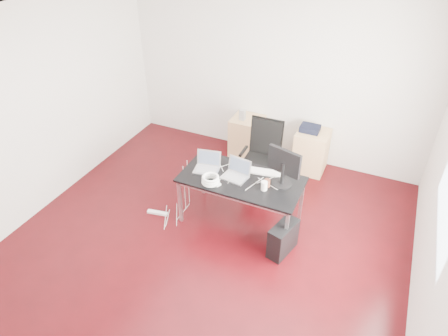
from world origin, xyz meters
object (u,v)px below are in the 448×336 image
at_px(filing_cabinet_left, 247,137).
at_px(desk, 241,182).
at_px(office_chair, 262,153).
at_px(pc_tower, 283,239).
at_px(filing_cabinet_right, 311,151).

bearing_deg(filing_cabinet_left, desk, -70.87).
distance_m(desk, office_chair, 0.89).
relative_size(desk, office_chair, 1.48).
bearing_deg(office_chair, desk, -89.55).
distance_m(office_chair, filing_cabinet_left, 0.97).
bearing_deg(pc_tower, filing_cabinet_left, 137.80).
bearing_deg(office_chair, pc_tower, -59.75).
height_order(filing_cabinet_left, filing_cabinet_right, same).
height_order(desk, filing_cabinet_left, desk).
bearing_deg(filing_cabinet_right, office_chair, -127.29).
bearing_deg(filing_cabinet_right, pc_tower, -85.37).
distance_m(filing_cabinet_left, pc_tower, 2.35).
bearing_deg(desk, filing_cabinet_left, 109.13).
xyz_separation_m(office_chair, filing_cabinet_left, (-0.55, 0.76, -0.26)).
bearing_deg(filing_cabinet_left, office_chair, -54.28).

